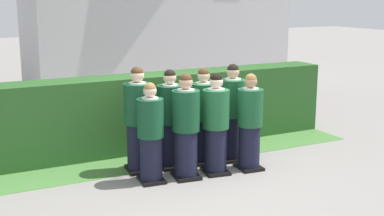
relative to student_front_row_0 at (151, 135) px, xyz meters
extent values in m
plane|color=gray|center=(0.81, -0.08, -0.74)|extent=(60.00, 60.00, 0.00)
cylinder|color=black|center=(0.00, 0.00, -0.38)|extent=(0.34, 0.34, 0.72)
cube|color=black|center=(0.00, 0.00, -0.72)|extent=(0.40, 0.47, 0.05)
cylinder|color=#144728|center=(0.00, 0.00, 0.27)|extent=(0.41, 0.41, 0.59)
cylinder|color=white|center=(0.00, 0.00, 0.57)|extent=(0.25, 0.25, 0.03)
cube|color=#236038|center=(0.02, 0.19, 0.39)|extent=(0.04, 0.01, 0.26)
sphere|color=beige|center=(0.00, 0.00, 0.69)|extent=(0.20, 0.20, 0.20)
sphere|color=olive|center=(0.00, 0.00, 0.73)|extent=(0.19, 0.19, 0.19)
cube|color=white|center=(0.02, 0.26, 0.18)|extent=(0.15, 0.02, 0.20)
cylinder|color=black|center=(0.56, -0.08, -0.36)|extent=(0.37, 0.37, 0.77)
cube|color=black|center=(0.56, -0.08, -0.72)|extent=(0.44, 0.52, 0.05)
cylinder|color=#144728|center=(0.56, -0.08, 0.34)|extent=(0.43, 0.43, 0.64)
cylinder|color=white|center=(0.56, -0.08, 0.67)|extent=(0.27, 0.27, 0.03)
cube|color=#236038|center=(0.59, 0.13, 0.47)|extent=(0.04, 0.02, 0.28)
sphere|color=tan|center=(0.56, -0.08, 0.79)|extent=(0.22, 0.22, 0.22)
sphere|color=#472D19|center=(0.56, -0.08, 0.83)|extent=(0.20, 0.20, 0.20)
cylinder|color=black|center=(1.09, -0.10, -0.37)|extent=(0.36, 0.36, 0.75)
cube|color=black|center=(1.09, -0.10, -0.72)|extent=(0.44, 0.52, 0.05)
cylinder|color=#1E5B33|center=(1.09, -0.10, 0.32)|extent=(0.43, 0.43, 0.62)
cylinder|color=white|center=(1.09, -0.10, 0.64)|extent=(0.26, 0.26, 0.03)
cube|color=gold|center=(1.12, 0.10, 0.45)|extent=(0.04, 0.02, 0.27)
sphere|color=beige|center=(1.09, -0.10, 0.76)|extent=(0.21, 0.21, 0.21)
sphere|color=black|center=(1.09, -0.10, 0.80)|extent=(0.20, 0.20, 0.20)
cylinder|color=black|center=(1.69, -0.18, -0.37)|extent=(0.35, 0.35, 0.74)
cube|color=black|center=(1.69, -0.18, -0.72)|extent=(0.41, 0.49, 0.05)
cylinder|color=#19512D|center=(1.69, -0.18, 0.30)|extent=(0.42, 0.42, 0.61)
cylinder|color=white|center=(1.69, -0.18, 0.61)|extent=(0.26, 0.26, 0.03)
cube|color=navy|center=(1.70, 0.02, 0.42)|extent=(0.04, 0.01, 0.27)
sphere|color=tan|center=(1.69, -0.18, 0.73)|extent=(0.21, 0.21, 0.21)
sphere|color=olive|center=(1.69, -0.18, 0.77)|extent=(0.19, 0.19, 0.19)
cube|color=white|center=(1.71, 0.09, 0.21)|extent=(0.15, 0.02, 0.20)
cylinder|color=black|center=(0.02, 0.56, -0.34)|extent=(0.38, 0.38, 0.80)
cube|color=black|center=(0.02, 0.56, -0.72)|extent=(0.45, 0.54, 0.05)
cylinder|color=#144728|center=(0.02, 0.56, 0.38)|extent=(0.45, 0.45, 0.66)
cylinder|color=white|center=(0.02, 0.56, 0.72)|extent=(0.28, 0.28, 0.03)
cube|color=gold|center=(0.04, 0.77, 0.52)|extent=(0.04, 0.02, 0.29)
sphere|color=beige|center=(0.02, 0.56, 0.85)|extent=(0.23, 0.23, 0.23)
sphere|color=#472D19|center=(0.02, 0.56, 0.89)|extent=(0.21, 0.21, 0.21)
cylinder|color=black|center=(0.56, 0.50, -0.36)|extent=(0.37, 0.37, 0.76)
cube|color=black|center=(0.56, 0.50, -0.72)|extent=(0.41, 0.50, 0.05)
cylinder|color=#144728|center=(0.56, 0.50, 0.34)|extent=(0.43, 0.43, 0.63)
cylinder|color=white|center=(0.56, 0.50, 0.66)|extent=(0.27, 0.27, 0.03)
cube|color=#236038|center=(0.57, 0.71, 0.46)|extent=(0.04, 0.01, 0.28)
sphere|color=beige|center=(0.56, 0.50, 0.78)|extent=(0.22, 0.22, 0.22)
sphere|color=black|center=(0.56, 0.50, 0.82)|extent=(0.20, 0.20, 0.20)
cube|color=white|center=(0.58, 0.78, 0.24)|extent=(0.15, 0.02, 0.20)
cylinder|color=black|center=(1.17, 0.47, -0.36)|extent=(0.36, 0.36, 0.76)
cube|color=black|center=(1.17, 0.47, -0.72)|extent=(0.43, 0.51, 0.05)
cylinder|color=#1E5B33|center=(1.17, 0.47, 0.33)|extent=(0.43, 0.43, 0.63)
cylinder|color=white|center=(1.17, 0.47, 0.65)|extent=(0.27, 0.27, 0.03)
cube|color=navy|center=(1.19, 0.67, 0.45)|extent=(0.04, 0.02, 0.28)
sphere|color=beige|center=(1.17, 0.47, 0.77)|extent=(0.21, 0.21, 0.21)
sphere|color=#472D19|center=(1.17, 0.47, 0.81)|extent=(0.20, 0.20, 0.20)
cube|color=white|center=(1.20, 0.74, 0.23)|extent=(0.15, 0.02, 0.20)
cylinder|color=black|center=(1.68, 0.37, -0.35)|extent=(0.37, 0.37, 0.78)
cube|color=black|center=(1.68, 0.37, -0.72)|extent=(0.45, 0.53, 0.05)
cylinder|color=#19512D|center=(1.68, 0.37, 0.36)|extent=(0.44, 0.44, 0.65)
cylinder|color=white|center=(1.68, 0.37, 0.69)|extent=(0.27, 0.27, 0.03)
cube|color=#236038|center=(1.71, 0.58, 0.49)|extent=(0.04, 0.02, 0.28)
sphere|color=tan|center=(1.68, 0.37, 0.81)|extent=(0.22, 0.22, 0.22)
sphere|color=black|center=(1.68, 0.37, 0.85)|extent=(0.20, 0.20, 0.20)
cube|color=white|center=(1.72, 0.65, 0.26)|extent=(0.15, 0.03, 0.20)
cube|color=#285623|center=(0.81, 1.69, -0.04)|extent=(7.15, 0.70, 1.40)
cube|color=#477A38|center=(0.81, 0.89, -0.74)|extent=(7.15, 0.90, 0.01)
camera|label=1|loc=(-2.90, -7.06, 2.10)|focal=48.27mm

